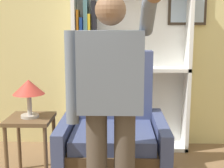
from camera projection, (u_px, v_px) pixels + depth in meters
The scene contains 6 objects.
wall_back at pixel (131, 30), 3.71m from camera, with size 8.00×0.11×2.80m.
bookcase at pixel (119, 71), 3.65m from camera, with size 1.34×0.28×1.92m.
armchair at pixel (113, 143), 2.91m from camera, with size 0.95×0.86×1.22m.
person_standing at pixel (110, 100), 2.14m from camera, with size 0.59×0.78×1.66m.
side_table at pixel (31, 129), 2.95m from camera, with size 0.42×0.42×0.61m.
table_lamp at pixel (29, 89), 2.88m from camera, with size 0.30×0.30×0.36m.
Camera 1 is at (-0.11, -1.74, 1.44)m, focal length 50.00 mm.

